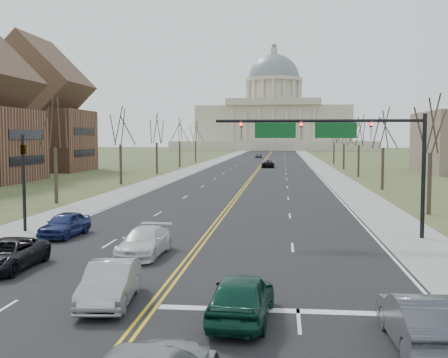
% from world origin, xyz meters
% --- Properties ---
extents(ground, '(600.00, 600.00, 0.00)m').
position_xyz_m(ground, '(0.00, 0.00, 0.00)').
color(ground, '#445128').
rests_on(ground, ground).
extents(road, '(20.00, 380.00, 0.01)m').
position_xyz_m(road, '(0.00, 110.00, 0.01)').
color(road, black).
rests_on(road, ground).
extents(cross_road, '(120.00, 14.00, 0.01)m').
position_xyz_m(cross_road, '(0.00, 6.00, 0.01)').
color(cross_road, black).
rests_on(cross_road, ground).
extents(sidewalk_left, '(4.00, 380.00, 0.03)m').
position_xyz_m(sidewalk_left, '(-12.00, 110.00, 0.01)').
color(sidewalk_left, gray).
rests_on(sidewalk_left, ground).
extents(sidewalk_right, '(4.00, 380.00, 0.03)m').
position_xyz_m(sidewalk_right, '(12.00, 110.00, 0.01)').
color(sidewalk_right, gray).
rests_on(sidewalk_right, ground).
extents(center_line, '(0.42, 380.00, 0.01)m').
position_xyz_m(center_line, '(0.00, 110.00, 0.01)').
color(center_line, gold).
rests_on(center_line, road).
extents(edge_line_left, '(0.15, 380.00, 0.01)m').
position_xyz_m(edge_line_left, '(-9.80, 110.00, 0.01)').
color(edge_line_left, silver).
rests_on(edge_line_left, road).
extents(edge_line_right, '(0.15, 380.00, 0.01)m').
position_xyz_m(edge_line_right, '(9.80, 110.00, 0.01)').
color(edge_line_right, silver).
rests_on(edge_line_right, road).
extents(stop_bar, '(9.50, 0.50, 0.01)m').
position_xyz_m(stop_bar, '(5.00, -1.00, 0.01)').
color(stop_bar, silver).
rests_on(stop_bar, road).
extents(capitol, '(90.00, 60.00, 50.00)m').
position_xyz_m(capitol, '(0.00, 249.91, 14.20)').
color(capitol, '#B7AD98').
rests_on(capitol, ground).
extents(signal_mast, '(12.12, 0.44, 7.20)m').
position_xyz_m(signal_mast, '(7.45, 13.50, 5.76)').
color(signal_mast, black).
rests_on(signal_mast, ground).
extents(signal_left, '(0.32, 0.36, 6.00)m').
position_xyz_m(signal_left, '(-11.50, 13.50, 3.71)').
color(signal_left, black).
rests_on(signal_left, ground).
extents(tree_r_0, '(3.74, 3.74, 8.50)m').
position_xyz_m(tree_r_0, '(15.50, 24.00, 6.55)').
color(tree_r_0, '#31241D').
rests_on(tree_r_0, ground).
extents(tree_l_0, '(3.96, 3.96, 9.00)m').
position_xyz_m(tree_l_0, '(-15.50, 28.00, 6.94)').
color(tree_l_0, '#31241D').
rests_on(tree_l_0, ground).
extents(tree_r_1, '(3.74, 3.74, 8.50)m').
position_xyz_m(tree_r_1, '(15.50, 44.00, 6.55)').
color(tree_r_1, '#31241D').
rests_on(tree_r_1, ground).
extents(tree_l_1, '(3.96, 3.96, 9.00)m').
position_xyz_m(tree_l_1, '(-15.50, 48.00, 6.94)').
color(tree_l_1, '#31241D').
rests_on(tree_l_1, ground).
extents(tree_r_2, '(3.74, 3.74, 8.50)m').
position_xyz_m(tree_r_2, '(15.50, 64.00, 6.55)').
color(tree_r_2, '#31241D').
rests_on(tree_r_2, ground).
extents(tree_l_2, '(3.96, 3.96, 9.00)m').
position_xyz_m(tree_l_2, '(-15.50, 68.00, 6.94)').
color(tree_l_2, '#31241D').
rests_on(tree_l_2, ground).
extents(tree_r_3, '(3.74, 3.74, 8.50)m').
position_xyz_m(tree_r_3, '(15.50, 84.00, 6.55)').
color(tree_r_3, '#31241D').
rests_on(tree_r_3, ground).
extents(tree_l_3, '(3.96, 3.96, 9.00)m').
position_xyz_m(tree_l_3, '(-15.50, 88.00, 6.94)').
color(tree_l_3, '#31241D').
rests_on(tree_l_3, ground).
extents(tree_r_4, '(3.74, 3.74, 8.50)m').
position_xyz_m(tree_r_4, '(15.50, 104.00, 6.55)').
color(tree_r_4, '#31241D').
rests_on(tree_r_4, ground).
extents(tree_l_4, '(3.96, 3.96, 9.00)m').
position_xyz_m(tree_l_4, '(-15.50, 108.00, 6.94)').
color(tree_l_4, '#31241D').
rests_on(tree_l_4, ground).
extents(bldg_left_far, '(17.10, 14.28, 23.25)m').
position_xyz_m(bldg_left_far, '(-38.00, 74.00, 9.54)').
color(bldg_left_far, brown).
rests_on(bldg_left_far, ground).
extents(car_nb_inner_lead, '(2.14, 4.68, 1.56)m').
position_xyz_m(car_nb_inner_lead, '(3.18, -2.16, 0.79)').
color(car_nb_inner_lead, '#0D3929').
rests_on(car_nb_inner_lead, road).
extents(car_nb_outer_lead, '(1.74, 4.65, 1.52)m').
position_xyz_m(car_nb_outer_lead, '(8.29, -3.89, 0.77)').
color(car_nb_outer_lead, '#45474C').
rests_on(car_nb_outer_lead, road).
extents(car_sb_inner_lead, '(1.98, 4.56, 1.46)m').
position_xyz_m(car_sb_inner_lead, '(-1.54, -0.83, 0.74)').
color(car_sb_inner_lead, '#969A9E').
rests_on(car_sb_inner_lead, road).
extents(car_sb_outer_lead, '(2.33, 4.89, 1.35)m').
position_xyz_m(car_sb_outer_lead, '(-7.65, 3.65, 0.69)').
color(car_sb_outer_lead, black).
rests_on(car_sb_outer_lead, road).
extents(car_sb_inner_second, '(2.16, 4.82, 1.37)m').
position_xyz_m(car_sb_inner_second, '(-2.30, 7.13, 0.70)').
color(car_sb_inner_second, silver).
rests_on(car_sb_inner_second, road).
extents(car_sb_outer_second, '(2.12, 4.39, 1.45)m').
position_xyz_m(car_sb_outer_second, '(-8.27, 11.89, 0.74)').
color(car_sb_outer_second, navy).
rests_on(car_sb_outer_second, road).
extents(car_far_nb, '(2.39, 5.11, 1.42)m').
position_xyz_m(car_far_nb, '(1.66, 88.30, 0.72)').
color(car_far_nb, black).
rests_on(car_far_nb, road).
extents(car_far_sb, '(1.94, 4.08, 1.35)m').
position_xyz_m(car_far_sb, '(-2.23, 137.36, 0.68)').
color(car_far_sb, '#4D5055').
rests_on(car_far_sb, road).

